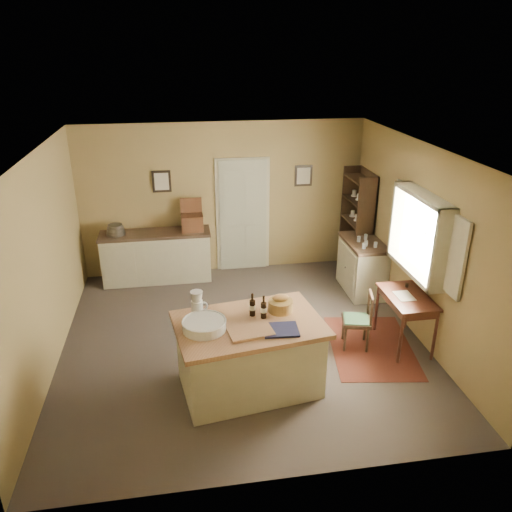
{
  "coord_description": "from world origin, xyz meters",
  "views": [
    {
      "loc": [
        -0.77,
        -6.02,
        3.92
      ],
      "look_at": [
        0.25,
        0.33,
        1.15
      ],
      "focal_mm": 35.0,
      "sensor_mm": 36.0,
      "label": 1
    }
  ],
  "objects_px": {
    "writing_desk": "(407,302)",
    "desk_chair": "(356,321)",
    "right_cabinet": "(362,266)",
    "work_island": "(248,353)",
    "shelving_unit": "(359,224)",
    "sideboard": "(157,255)"
  },
  "relations": [
    {
      "from": "writing_desk",
      "to": "desk_chair",
      "type": "relative_size",
      "value": 1.14
    },
    {
      "from": "right_cabinet",
      "to": "desk_chair",
      "type": "bearing_deg",
      "value": -112.57
    },
    {
      "from": "desk_chair",
      "to": "work_island",
      "type": "bearing_deg",
      "value": -144.04
    },
    {
      "from": "shelving_unit",
      "to": "sideboard",
      "type": "bearing_deg",
      "value": 175.65
    },
    {
      "from": "work_island",
      "to": "right_cabinet",
      "type": "distance_m",
      "value": 3.21
    },
    {
      "from": "sideboard",
      "to": "shelving_unit",
      "type": "bearing_deg",
      "value": -4.35
    },
    {
      "from": "writing_desk",
      "to": "sideboard",
      "type": "bearing_deg",
      "value": 142.18
    },
    {
      "from": "work_island",
      "to": "shelving_unit",
      "type": "height_order",
      "value": "shelving_unit"
    },
    {
      "from": "sideboard",
      "to": "shelving_unit",
      "type": "distance_m",
      "value": 3.61
    },
    {
      "from": "sideboard",
      "to": "right_cabinet",
      "type": "bearing_deg",
      "value": -15.83
    },
    {
      "from": "writing_desk",
      "to": "right_cabinet",
      "type": "bearing_deg",
      "value": 90.01
    },
    {
      "from": "work_island",
      "to": "desk_chair",
      "type": "relative_size",
      "value": 2.32
    },
    {
      "from": "sideboard",
      "to": "desk_chair",
      "type": "height_order",
      "value": "sideboard"
    },
    {
      "from": "sideboard",
      "to": "desk_chair",
      "type": "relative_size",
      "value": 2.37
    },
    {
      "from": "writing_desk",
      "to": "right_cabinet",
      "type": "relative_size",
      "value": 0.88
    },
    {
      "from": "shelving_unit",
      "to": "writing_desk",
      "type": "bearing_deg",
      "value": -93.61
    },
    {
      "from": "sideboard",
      "to": "desk_chair",
      "type": "distance_m",
      "value": 3.77
    },
    {
      "from": "right_cabinet",
      "to": "shelving_unit",
      "type": "bearing_deg",
      "value": 77.82
    },
    {
      "from": "sideboard",
      "to": "shelving_unit",
      "type": "relative_size",
      "value": 1.0
    },
    {
      "from": "sideboard",
      "to": "work_island",
      "type": "bearing_deg",
      "value": -70.46
    },
    {
      "from": "writing_desk",
      "to": "work_island",
      "type": "bearing_deg",
      "value": -165.41
    },
    {
      "from": "sideboard",
      "to": "right_cabinet",
      "type": "height_order",
      "value": "sideboard"
    }
  ]
}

